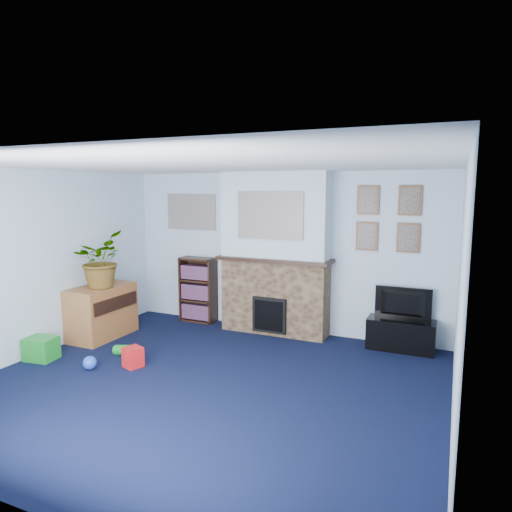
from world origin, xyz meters
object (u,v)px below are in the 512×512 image
at_px(television, 402,304).
at_px(tv_stand, 401,333).
at_px(sideboard, 102,313).
at_px(bookshelf, 198,291).

bearing_deg(television, tv_stand, 89.45).
height_order(television, sideboard, television).
height_order(bookshelf, sideboard, bookshelf).
bearing_deg(tv_stand, bookshelf, 178.63).
relative_size(tv_stand, sideboard, 0.90).
bearing_deg(tv_stand, television, 90.00).
bearing_deg(television, sideboard, 16.19).
bearing_deg(bookshelf, tv_stand, -1.37).
bearing_deg(bookshelf, sideboard, -124.25).
height_order(tv_stand, sideboard, sideboard).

